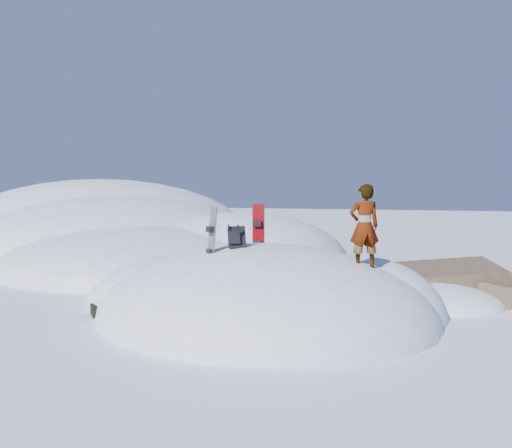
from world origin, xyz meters
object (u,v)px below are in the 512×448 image
(snowboard_dark, at_px, (211,243))
(person, at_px, (364,226))
(snowboard_red, at_px, (258,236))
(backpack, at_px, (236,238))

(snowboard_dark, height_order, person, person)
(snowboard_red, relative_size, person, 0.90)
(person, bearing_deg, snowboard_dark, -12.56)
(snowboard_dark, height_order, backpack, snowboard_dark)
(backpack, bearing_deg, snowboard_dark, -172.11)
(backpack, bearing_deg, snowboard_red, 51.60)
(snowboard_red, relative_size, backpack, 2.69)
(snowboard_red, bearing_deg, backpack, -101.37)
(snowboard_dark, distance_m, backpack, 0.54)
(snowboard_red, height_order, snowboard_dark, snowboard_red)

